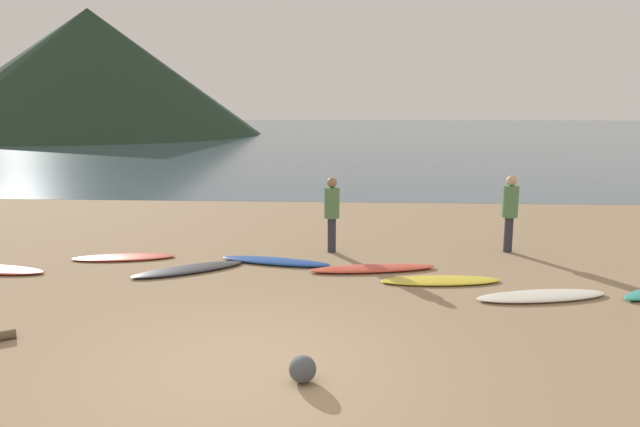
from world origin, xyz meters
name	(u,v)px	position (x,y,z in m)	size (l,w,h in m)	color
ground_plane	(309,217)	(0.00, 10.00, -0.10)	(120.00, 120.00, 0.20)	#997C5B
ocean_water	(342,131)	(0.00, 62.09, 0.00)	(140.00, 100.00, 0.01)	#475B6B
headland_hill	(91,73)	(-25.28, 52.91, 6.26)	(34.03, 34.03, 12.52)	#1E3323
surfboard_2	(124,257)	(-3.37, 4.89, 0.03)	(2.03, 0.58, 0.07)	#D84C38
surfboard_3	(188,269)	(-1.81, 4.07, 0.04)	(2.12, 0.57, 0.08)	#333338
surfboard_4	(276,261)	(-0.25, 4.71, 0.05)	(2.24, 0.48, 0.09)	#1E479E
surfboard_5	(373,268)	(1.64, 4.31, 0.05)	(2.41, 0.50, 0.09)	#D84C38
surfboard_6	(440,280)	(2.80, 3.64, 0.03)	(2.11, 0.58, 0.07)	yellow
surfboard_7	(541,296)	(4.31, 2.86, 0.04)	(2.20, 0.59, 0.08)	silver
person_0	(332,209)	(0.82, 5.68, 0.94)	(0.32, 0.32, 1.59)	#2D2D38
person_1	(510,207)	(4.54, 5.90, 0.96)	(0.33, 0.33, 1.63)	#2D2D38
beach_rock_near	(303,369)	(0.71, -0.23, 0.16)	(0.31, 0.31, 0.31)	#474C51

